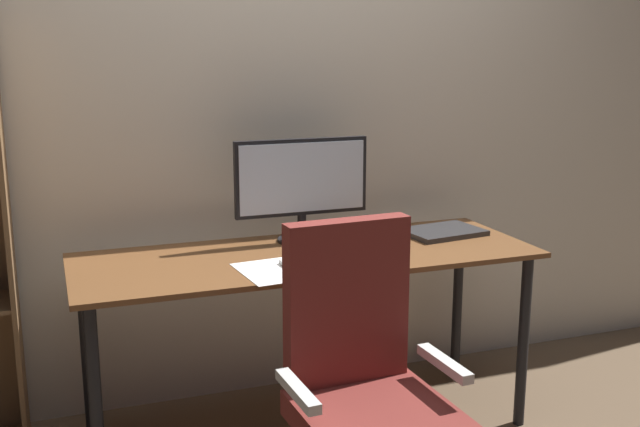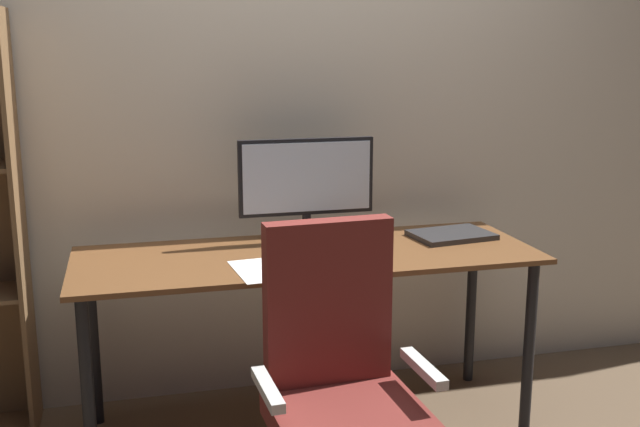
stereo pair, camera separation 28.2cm
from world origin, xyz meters
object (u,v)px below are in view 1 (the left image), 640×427
object	(u,v)px
laptop	(443,232)
office_chair	(365,406)
monitor	(302,183)
keyboard	(320,262)
desk	(307,274)
coffee_mug	(341,236)
mouse	(369,254)

from	to	relation	value
laptop	office_chair	bearing A→B (deg)	-138.74
monitor	keyboard	size ratio (longest dim) A/B	1.90
monitor	laptop	size ratio (longest dim) A/B	1.73
desk	coffee_mug	xyz separation A→B (m)	(0.15, 0.04, 0.13)
keyboard	mouse	xyz separation A→B (m)	(0.20, 0.01, 0.01)
monitor	laptop	xyz separation A→B (m)	(0.60, -0.10, -0.23)
mouse	keyboard	bearing A→B (deg)	-179.46
monitor	coffee_mug	distance (m)	0.27
desk	coffee_mug	size ratio (longest dim) A/B	17.17
mouse	coffee_mug	bearing A→B (deg)	100.18
monitor	mouse	size ratio (longest dim) A/B	5.75
keyboard	mouse	world-z (taller)	mouse
keyboard	office_chair	distance (m)	0.65
coffee_mug	monitor	bearing A→B (deg)	128.95
mouse	coffee_mug	xyz separation A→B (m)	(-0.04, 0.18, 0.03)
monitor	coffee_mug	size ratio (longest dim) A/B	5.34
desk	office_chair	distance (m)	0.76
laptop	office_chair	size ratio (longest dim) A/B	0.32
coffee_mug	laptop	size ratio (longest dim) A/B	0.32
mouse	office_chair	xyz separation A→B (m)	(-0.27, -0.59, -0.30)
keyboard	mouse	bearing A→B (deg)	0.85
monitor	coffee_mug	world-z (taller)	monitor
monitor	coffee_mug	xyz separation A→B (m)	(0.11, -0.14, -0.20)
monitor	keyboard	world-z (taller)	monitor
laptop	office_chair	distance (m)	1.12
mouse	desk	bearing A→B (deg)	140.81
coffee_mug	office_chair	xyz separation A→B (m)	(-0.22, -0.77, -0.32)
desk	office_chair	bearing A→B (deg)	-95.47
laptop	coffee_mug	bearing A→B (deg)	177.31
office_chair	monitor	bearing A→B (deg)	80.16
mouse	laptop	distance (m)	0.50
monitor	laptop	world-z (taller)	monitor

